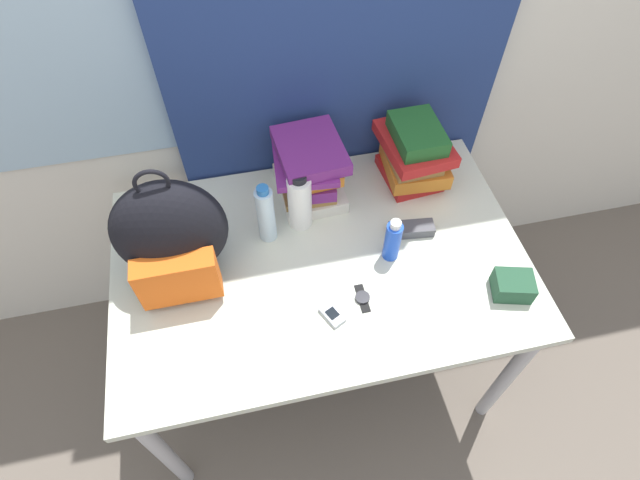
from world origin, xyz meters
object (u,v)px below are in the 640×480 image
(book_stack_left, at_px, (308,170))
(wristwatch, at_px, (362,298))
(book_stack_center, at_px, (414,154))
(sunscreen_bottle, at_px, (393,241))
(cell_phone, at_px, (332,315))
(sunglasses_case, at_px, (411,229))
(water_bottle, at_px, (266,214))
(backpack, at_px, (171,235))
(sports_bottle, at_px, (300,201))
(camera_pouch, at_px, (513,286))

(book_stack_left, distance_m, wristwatch, 0.48)
(book_stack_center, xyz_separation_m, sunscreen_bottle, (-0.17, -0.32, -0.04))
(book_stack_center, xyz_separation_m, cell_phone, (-0.41, -0.50, -0.11))
(sunglasses_case, bearing_deg, water_bottle, 169.34)
(sunscreen_bottle, bearing_deg, wristwatch, -133.33)
(backpack, relative_size, sports_bottle, 1.89)
(book_stack_center, distance_m, sunglasses_case, 0.28)
(book_stack_left, height_order, cell_phone, book_stack_left)
(sunglasses_case, bearing_deg, camera_pouch, -51.62)
(book_stack_left, distance_m, sunscreen_bottle, 0.38)
(water_bottle, height_order, sports_bottle, water_bottle)
(backpack, xyz_separation_m, wristwatch, (0.53, -0.23, -0.18))
(water_bottle, distance_m, cell_phone, 0.38)
(backpack, relative_size, water_bottle, 1.84)
(water_bottle, distance_m, sunscreen_bottle, 0.41)
(sunscreen_bottle, bearing_deg, water_bottle, 156.41)
(book_stack_left, distance_m, camera_pouch, 0.76)
(cell_phone, distance_m, camera_pouch, 0.56)
(book_stack_left, xyz_separation_m, water_bottle, (-0.17, -0.16, -0.01))
(backpack, relative_size, sunscreen_bottle, 2.53)
(book_stack_center, bearing_deg, sunscreen_bottle, -118.35)
(book_stack_center, xyz_separation_m, sunglasses_case, (-0.08, -0.25, -0.10))
(sports_bottle, xyz_separation_m, sunglasses_case, (0.36, -0.12, -0.09))
(backpack, height_order, camera_pouch, backpack)
(wristwatch, bearing_deg, sunglasses_case, 43.21)
(book_stack_left, xyz_separation_m, wristwatch, (0.07, -0.46, -0.11))
(camera_pouch, bearing_deg, backpack, 163.02)
(backpack, bearing_deg, sunglasses_case, -1.06)
(book_stack_left, bearing_deg, book_stack_center, -0.14)
(backpack, xyz_separation_m, cell_phone, (0.43, -0.27, -0.17))
(book_stack_left, height_order, sunglasses_case, book_stack_left)
(sports_bottle, relative_size, sunscreen_bottle, 1.34)
(camera_pouch, bearing_deg, wristwatch, 170.90)
(book_stack_left, height_order, sports_bottle, book_stack_left)
(book_stack_left, bearing_deg, camera_pouch, -45.41)
(sunglasses_case, height_order, camera_pouch, camera_pouch)
(sports_bottle, bearing_deg, camera_pouch, -35.08)
(book_stack_left, bearing_deg, backpack, -152.78)
(sunglasses_case, height_order, wristwatch, sunglasses_case)
(water_bottle, relative_size, sports_bottle, 1.03)
(sunscreen_bottle, bearing_deg, sports_bottle, 142.65)
(cell_phone, bearing_deg, camera_pouch, -3.53)
(book_stack_center, relative_size, water_bottle, 1.22)
(book_stack_center, height_order, water_bottle, book_stack_center)
(backpack, bearing_deg, book_stack_left, 27.22)
(water_bottle, xyz_separation_m, sunscreen_bottle, (0.38, -0.16, -0.03))
(sports_bottle, xyz_separation_m, sunscreen_bottle, (0.26, -0.20, -0.03))
(sunglasses_case, relative_size, camera_pouch, 1.15)
(backpack, bearing_deg, book_stack_center, 15.65)
(backpack, distance_m, sunglasses_case, 0.77)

